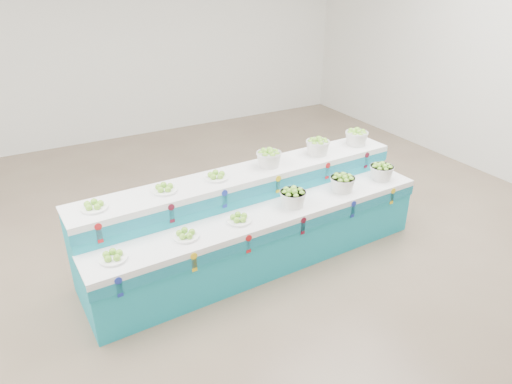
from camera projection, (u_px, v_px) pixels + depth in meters
The scene contains 15 objects.
ground at pixel (225, 267), 5.43m from camera, with size 10.00×10.00×0.00m, color brown.
back_wall at pixel (102, 33), 8.44m from camera, with size 10.00×10.00×0.00m, color silver.
display_stand at pixel (256, 220), 5.41m from camera, with size 4.06×1.04×1.02m, color #1AA0B6, non-canonical shape.
plate_lower_left at pixel (113, 256), 4.30m from camera, with size 0.27×0.27×0.09m, color white.
plate_lower_mid at pixel (186, 234), 4.65m from camera, with size 0.27×0.27×0.09m, color white.
plate_lower_right at pixel (239, 218), 4.93m from camera, with size 0.27×0.27×0.09m, color white.
basket_lower_left at pixel (293, 197), 5.23m from camera, with size 0.30×0.30×0.22m, color silver, non-canonical shape.
basket_lower_mid at pixel (342, 182), 5.57m from camera, with size 0.30×0.30×0.22m, color silver, non-canonical shape.
basket_lower_right at pixel (382, 171), 5.86m from camera, with size 0.30×0.30×0.22m, color silver, non-canonical shape.
plate_upper_left at pixel (94, 205), 4.55m from camera, with size 0.27×0.27×0.09m, color white.
plate_upper_mid at pixel (164, 188), 4.89m from camera, with size 0.27×0.27×0.09m, color white.
plate_upper_right at pixel (216, 175), 5.18m from camera, with size 0.27×0.27×0.09m, color white.
basket_upper_left at pixel (269, 158), 5.48m from camera, with size 0.30×0.30×0.22m, color silver, non-canonical shape.
basket_upper_mid at pixel (318, 146), 5.81m from camera, with size 0.30×0.30×0.22m, color silver, non-canonical shape.
basket_upper_right at pixel (356, 137), 6.11m from camera, with size 0.30×0.30×0.22m, color silver, non-canonical shape.
Camera 1 is at (-1.84, -4.08, 3.23)m, focal length 32.74 mm.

